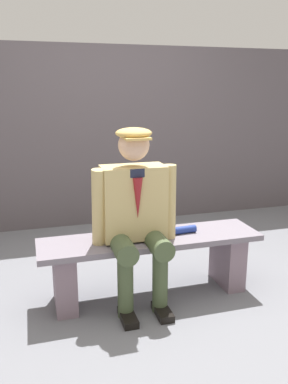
# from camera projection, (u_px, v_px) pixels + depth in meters

# --- Properties ---
(ground_plane) EXTENTS (30.00, 30.00, 0.00)m
(ground_plane) POSITION_uv_depth(u_px,v_px,m) (151.00, 294.00, 3.07)
(ground_plane) COLOR slate
(bench) EXTENTS (1.66, 0.42, 0.47)m
(bench) POSITION_uv_depth(u_px,v_px,m) (151.00, 257.00, 3.00)
(bench) COLOR slate
(bench) RESTS_ON ground
(seated_man) EXTENTS (0.62, 0.55, 1.29)m
(seated_man) POSITION_uv_depth(u_px,v_px,m) (136.00, 210.00, 2.81)
(seated_man) COLOR tan
(seated_man) RESTS_ON ground
(rolled_magazine) EXTENTS (0.29, 0.07, 0.06)m
(rolled_magazine) POSITION_uv_depth(u_px,v_px,m) (178.00, 230.00, 3.01)
(rolled_magazine) COLOR navy
(rolled_magazine) RESTS_ON bench
(stadium_wall) EXTENTS (12.00, 0.24, 2.02)m
(stadium_wall) POSITION_uv_depth(u_px,v_px,m) (102.00, 137.00, 4.59)
(stadium_wall) COLOR #534B4F
(stadium_wall) RESTS_ON ground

